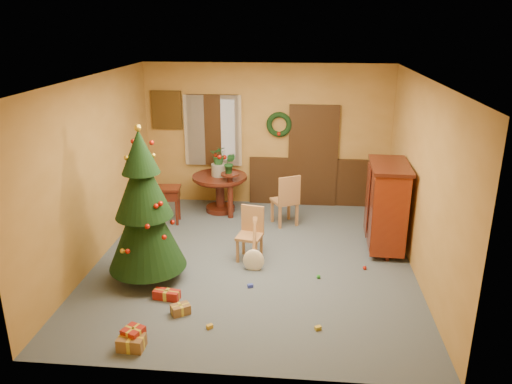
# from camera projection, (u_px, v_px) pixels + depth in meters

# --- Properties ---
(room_envelope) EXTENTS (5.50, 5.50, 5.50)m
(room_envelope) POSITION_uv_depth(u_px,v_px,m) (277.00, 152.00, 10.23)
(room_envelope) COLOR #3C4857
(room_envelope) RESTS_ON ground
(dining_table) EXTENTS (1.09, 1.09, 0.75)m
(dining_table) POSITION_uv_depth(u_px,v_px,m) (220.00, 186.00, 10.01)
(dining_table) COLOR black
(dining_table) RESTS_ON floor
(urn) EXTENTS (0.32, 0.32, 0.24)m
(urn) POSITION_uv_depth(u_px,v_px,m) (219.00, 170.00, 9.89)
(urn) COLOR slate
(urn) RESTS_ON dining_table
(centerpiece_plant) EXTENTS (0.34, 0.29, 0.37)m
(centerpiece_plant) POSITION_uv_depth(u_px,v_px,m) (219.00, 155.00, 9.79)
(centerpiece_plant) COLOR #1E4C23
(centerpiece_plant) RESTS_ON urn
(chair_near) EXTENTS (0.45, 0.45, 0.87)m
(chair_near) POSITION_uv_depth(u_px,v_px,m) (251.00, 231.00, 8.03)
(chair_near) COLOR #8C5F38
(chair_near) RESTS_ON floor
(chair_far) EXTENTS (0.58, 0.58, 1.00)m
(chair_far) POSITION_uv_depth(u_px,v_px,m) (287.00, 199.00, 9.29)
(chair_far) COLOR #8C5F38
(chair_far) RESTS_ON floor
(guitar) EXTENTS (0.48, 0.58, 0.76)m
(guitar) POSITION_uv_depth(u_px,v_px,m) (254.00, 247.00, 7.65)
(guitar) COLOR #F0E5C8
(guitar) RESTS_ON floor
(plant_stand) EXTENTS (0.35, 0.35, 0.91)m
(plant_stand) POSITION_uv_depth(u_px,v_px,m) (230.00, 190.00, 9.65)
(plant_stand) COLOR black
(plant_stand) RESTS_ON floor
(stand_plant) EXTENTS (0.23, 0.19, 0.40)m
(stand_plant) POSITION_uv_depth(u_px,v_px,m) (230.00, 163.00, 9.47)
(stand_plant) COLOR #19471E
(stand_plant) RESTS_ON plant_stand
(christmas_tree) EXTENTS (1.14, 1.14, 2.35)m
(christmas_tree) POSITION_uv_depth(u_px,v_px,m) (144.00, 209.00, 7.17)
(christmas_tree) COLOR #382111
(christmas_tree) RESTS_ON floor
(writing_desk) EXTENTS (0.84, 0.48, 0.72)m
(writing_desk) POSITION_uv_depth(u_px,v_px,m) (159.00, 196.00, 9.43)
(writing_desk) COLOR black
(writing_desk) RESTS_ON floor
(sideboard) EXTENTS (0.66, 1.19, 1.50)m
(sideboard) POSITION_uv_depth(u_px,v_px,m) (387.00, 204.00, 8.25)
(sideboard) COLOR #4E0E09
(sideboard) RESTS_ON floor
(gift_a) EXTENTS (0.32, 0.24, 0.17)m
(gift_a) POSITION_uv_depth(u_px,v_px,m) (132.00, 343.00, 5.89)
(gift_a) COLOR brown
(gift_a) RESTS_ON floor
(gift_b) EXTENTS (0.29, 0.29, 0.22)m
(gift_b) POSITION_uv_depth(u_px,v_px,m) (134.00, 336.00, 5.96)
(gift_b) COLOR maroon
(gift_b) RESTS_ON floor
(gift_c) EXTENTS (0.29, 0.27, 0.13)m
(gift_c) POSITION_uv_depth(u_px,v_px,m) (181.00, 309.00, 6.60)
(gift_c) COLOR brown
(gift_c) RESTS_ON floor
(gift_d) EXTENTS (0.38, 0.20, 0.13)m
(gift_d) POSITION_uv_depth(u_px,v_px,m) (167.00, 295.00, 6.95)
(gift_d) COLOR maroon
(gift_d) RESTS_ON floor
(toy_a) EXTENTS (0.09, 0.08, 0.05)m
(toy_a) POSITION_uv_depth(u_px,v_px,m) (250.00, 286.00, 7.26)
(toy_a) COLOR #2A3BB6
(toy_a) RESTS_ON floor
(toy_b) EXTENTS (0.06, 0.06, 0.06)m
(toy_b) POSITION_uv_depth(u_px,v_px,m) (318.00, 277.00, 7.51)
(toy_b) COLOR #258725
(toy_b) RESTS_ON floor
(toy_c) EXTENTS (0.09, 0.09, 0.05)m
(toy_c) POSITION_uv_depth(u_px,v_px,m) (210.00, 327.00, 6.30)
(toy_c) COLOR #B68D22
(toy_c) RESTS_ON floor
(toy_d) EXTENTS (0.06, 0.06, 0.06)m
(toy_d) POSITION_uv_depth(u_px,v_px,m) (365.00, 268.00, 7.77)
(toy_d) COLOR #AB180B
(toy_d) RESTS_ON floor
(toy_e) EXTENTS (0.09, 0.08, 0.05)m
(toy_e) POSITION_uv_depth(u_px,v_px,m) (318.00, 328.00, 6.27)
(toy_e) COLOR gold
(toy_e) RESTS_ON floor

